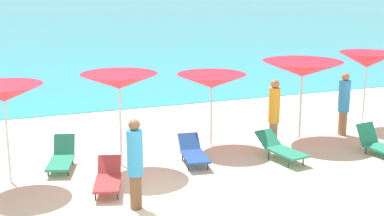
% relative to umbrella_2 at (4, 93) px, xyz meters
% --- Properties ---
extents(ground_plane, '(50.00, 100.00, 0.30)m').
position_rel_umbrella_2_xyz_m(ground_plane, '(2.73, 7.20, -2.22)').
color(ground_plane, beige).
extents(umbrella_2, '(1.84, 1.84, 2.26)m').
position_rel_umbrella_2_xyz_m(umbrella_2, '(0.00, 0.00, 0.00)').
color(umbrella_2, silver).
rests_on(umbrella_2, ground_plane).
extents(umbrella_3, '(2.02, 2.02, 2.31)m').
position_rel_umbrella_2_xyz_m(umbrella_3, '(2.62, 0.20, 0.05)').
color(umbrella_3, silver).
rests_on(umbrella_3, ground_plane).
extents(umbrella_4, '(1.88, 1.88, 2.00)m').
position_rel_umbrella_2_xyz_m(umbrella_4, '(5.34, 0.96, -0.26)').
color(umbrella_4, silver).
rests_on(umbrella_4, ground_plane).
extents(umbrella_5, '(2.45, 2.45, 2.24)m').
position_rel_umbrella_2_xyz_m(umbrella_5, '(8.02, 0.70, -0.05)').
color(umbrella_5, silver).
rests_on(umbrella_5, ground_plane).
extents(umbrella_6, '(1.83, 1.83, 2.30)m').
position_rel_umbrella_2_xyz_m(umbrella_6, '(10.59, 1.14, 0.00)').
color(umbrella_6, silver).
rests_on(umbrella_6, ground_plane).
extents(lounge_chair_0, '(0.76, 1.54, 0.60)m').
position_rel_umbrella_2_xyz_m(lounge_chair_0, '(4.34, -0.26, -1.78)').
color(lounge_chair_0, '#1E478C').
rests_on(lounge_chair_0, ground_plane).
extents(lounge_chair_2, '(0.79, 1.37, 0.73)m').
position_rel_umbrella_2_xyz_m(lounge_chair_2, '(9.15, -1.35, -1.78)').
color(lounge_chair_2, '#268C66').
rests_on(lounge_chair_2, ground_plane).
extents(lounge_chair_5, '(0.91, 1.49, 0.70)m').
position_rel_umbrella_2_xyz_m(lounge_chair_5, '(1.22, 0.56, -1.79)').
color(lounge_chair_5, '#268C66').
rests_on(lounge_chair_5, ground_plane).
extents(lounge_chair_6, '(0.80, 1.63, 0.62)m').
position_rel_umbrella_2_xyz_m(lounge_chair_6, '(6.51, -0.82, -1.75)').
color(lounge_chair_6, '#268C66').
rests_on(lounge_chair_6, ground_plane).
extents(lounge_chair_7, '(0.89, 1.44, 0.62)m').
position_rel_umbrella_2_xyz_m(lounge_chair_7, '(1.95, -1.28, -1.78)').
color(lounge_chair_7, '#A53333').
rests_on(lounge_chair_7, ground_plane).
extents(beachgoer_0, '(0.34, 0.34, 1.85)m').
position_rel_umbrella_2_xyz_m(beachgoer_0, '(9.35, 0.50, -1.08)').
color(beachgoer_0, '#A3704C').
rests_on(beachgoer_0, ground_plane).
extents(beachgoer_1, '(0.32, 0.32, 1.86)m').
position_rel_umbrella_2_xyz_m(beachgoer_1, '(2.27, -2.41, -1.07)').
color(beachgoer_1, brown).
rests_on(beachgoer_1, ground_plane).
extents(beachgoer_3, '(0.30, 0.30, 1.90)m').
position_rel_umbrella_2_xyz_m(beachgoer_3, '(6.80, 0.09, -1.03)').
color(beachgoer_3, '#A3704C').
rests_on(beachgoer_3, ground_plane).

